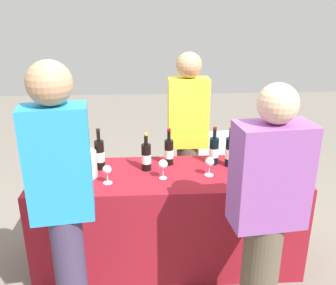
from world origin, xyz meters
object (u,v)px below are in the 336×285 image
object	(u,v)px
wine_glass_0	(107,170)
guest_1	(266,212)
wine_bottle_2	(146,157)
wine_bottle_5	(229,152)
wine_glass_2	(210,163)
menu_board	(225,165)
server_pouring	(188,135)
wine_glass_1	(163,165)
ice_bucket	(81,165)
guest_0	(62,198)
wine_bottle_3	(169,152)
wine_bottle_6	(253,150)
wine_bottle_1	(100,154)
wine_bottle_0	(64,154)
wine_bottle_4	(214,151)

from	to	relation	value
wine_glass_0	guest_1	world-z (taller)	guest_1
wine_bottle_2	wine_glass_0	world-z (taller)	wine_bottle_2
wine_bottle_5	wine_glass_2	bearing A→B (deg)	-138.35
menu_board	wine_glass_2	bearing A→B (deg)	-116.33
guest_1	server_pouring	bearing A→B (deg)	97.55
wine_bottle_2	menu_board	size ratio (longest dim) A/B	0.39
wine_glass_1	ice_bucket	xyz separation A→B (m)	(-0.60, 0.07, -0.01)
wine_bottle_2	guest_1	world-z (taller)	guest_1
wine_glass_2	guest_0	xyz separation A→B (m)	(-0.94, -0.63, 0.09)
wine_bottle_3	guest_1	size ratio (longest dim) A/B	0.18
wine_bottle_5	wine_bottle_6	world-z (taller)	wine_bottle_5
wine_glass_0	menu_board	bearing A→B (deg)	46.16
wine_bottle_5	guest_1	world-z (taller)	guest_1
wine_bottle_3	wine_bottle_6	xyz separation A→B (m)	(0.67, -0.01, 0.00)
wine_bottle_5	server_pouring	bearing A→B (deg)	123.67
wine_bottle_2	server_pouring	bearing A→B (deg)	51.36
wine_bottle_2	wine_glass_0	size ratio (longest dim) A/B	2.14
wine_bottle_1	guest_0	distance (m)	0.81
guest_1	wine_bottle_2	bearing A→B (deg)	123.94
wine_bottle_1	wine_glass_0	size ratio (longest dim) A/B	2.35
wine_bottle_0	wine_bottle_2	world-z (taller)	wine_bottle_0
wine_bottle_6	wine_glass_0	world-z (taller)	wine_bottle_6
wine_bottle_0	wine_glass_0	world-z (taller)	wine_bottle_0
wine_bottle_0	server_pouring	world-z (taller)	server_pouring
guest_0	guest_1	distance (m)	1.16
wine_bottle_1	wine_glass_1	world-z (taller)	wine_bottle_1
ice_bucket	wine_bottle_5	bearing A→B (deg)	6.29
wine_bottle_4	ice_bucket	distance (m)	1.03
wine_glass_2	ice_bucket	size ratio (longest dim) A/B	0.62
wine_glass_1	guest_0	world-z (taller)	guest_0
wine_bottle_1	wine_bottle_4	world-z (taller)	wine_bottle_1
wine_bottle_0	guest_1	size ratio (longest dim) A/B	0.20
server_pouring	wine_glass_2	bearing A→B (deg)	99.46
wine_glass_0	wine_bottle_3	bearing A→B (deg)	34.22
wine_glass_0	wine_bottle_4	bearing A→B (deg)	20.29
wine_glass_1	ice_bucket	size ratio (longest dim) A/B	0.64
wine_glass_0	guest_1	xyz separation A→B (m)	(0.96, -0.59, -0.01)
wine_glass_0	wine_glass_2	size ratio (longest dim) A/B	0.97
wine_glass_2	wine_glass_1	bearing A→B (deg)	-174.82
ice_bucket	guest_1	distance (m)	1.37
wine_bottle_6	wine_glass_0	distance (m)	1.17
wine_glass_1	server_pouring	size ratio (longest dim) A/B	0.09
wine_bottle_2	ice_bucket	distance (m)	0.49
wine_bottle_4	wine_bottle_5	distance (m)	0.12
wine_bottle_2	menu_board	bearing A→B (deg)	48.56
server_pouring	wine_bottle_3	bearing A→B (deg)	62.44
guest_0	menu_board	distance (m)	2.21
server_pouring	menu_board	bearing A→B (deg)	-134.12
wine_bottle_4	ice_bucket	bearing A→B (deg)	-170.21
wine_glass_1	wine_bottle_6	bearing A→B (deg)	18.66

